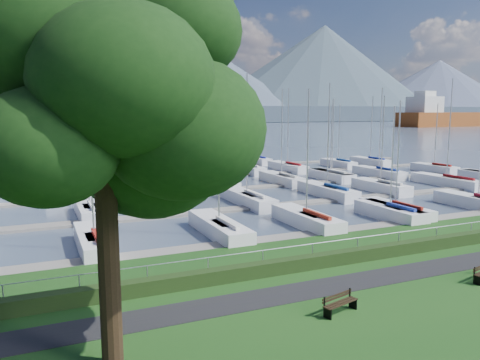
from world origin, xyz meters
TOP-DOWN VIEW (x-y plane):
  - path at (0.00, -3.00)m, footprint 160.00×2.00m
  - water at (0.00, 260.00)m, footprint 800.00×540.00m
  - hedge at (0.00, -0.40)m, footprint 80.00×0.70m
  - fence at (0.00, 0.00)m, footprint 80.00×0.04m
  - foothill at (0.00, 330.00)m, footprint 900.00×80.00m
  - mountains at (7.35, 404.62)m, footprint 1190.00×360.00m
  - docks at (0.00, 26.00)m, footprint 90.00×41.60m
  - bench_left at (-3.25, -5.64)m, footprint 1.85×0.85m
  - tree at (-12.12, -6.17)m, footprint 8.94×8.69m
  - crane at (4.49, 29.92)m, footprint 4.88×13.35m
  - cargo_ship_mid at (17.41, 209.41)m, footprint 111.03×21.04m
  - cargo_ship_east at (207.32, 174.98)m, footprint 86.40×19.56m
  - sailboat_fleet at (-0.98, 28.16)m, footprint 75.70×49.42m

SIDE VIEW (x-z plane):
  - water at x=0.00m, z-range -0.50..-0.30m
  - docks at x=0.00m, z-range -0.34..-0.09m
  - path at x=0.00m, z-range -0.01..0.03m
  - hedge at x=0.00m, z-range 0.00..0.70m
  - bench_left at x=-3.25m, z-range -0.01..0.84m
  - fence at x=0.00m, z-range 1.18..1.22m
  - cargo_ship_mid at x=17.41m, z-range -7.30..14.20m
  - cargo_ship_east at x=207.32m, z-range -7.07..14.43m
  - sailboat_fleet at x=-0.98m, z-range -1.44..12.02m
  - crane at x=4.49m, z-range -5.85..16.50m
  - foothill at x=0.00m, z-range 0.00..12.00m
  - tree at x=-12.12m, z-range 1.96..15.27m
  - mountains at x=7.35m, z-range -10.82..104.18m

